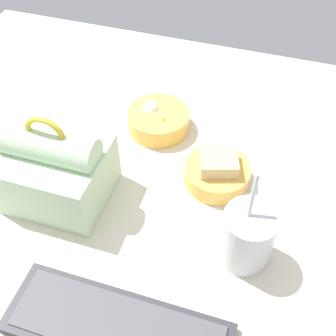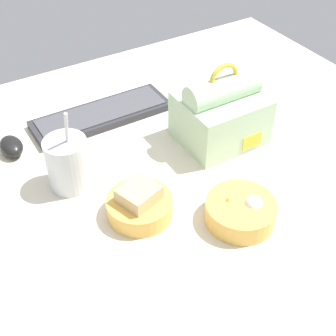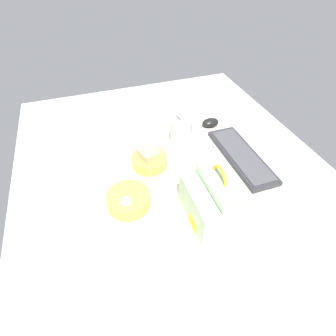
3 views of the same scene
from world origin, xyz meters
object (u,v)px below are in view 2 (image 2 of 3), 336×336
at_px(lunch_bag, 221,113).
at_px(bento_bowl_sandwich, 139,205).
at_px(bento_bowl_snacks, 240,211).
at_px(keyboard, 103,114).
at_px(computer_mouse, 11,146).
at_px(soup_cup, 68,162).

relative_size(lunch_bag, bento_bowl_sandwich, 1.52).
bearing_deg(bento_bowl_sandwich, bento_bowl_snacks, -35.30).
bearing_deg(bento_bowl_sandwich, keyboard, 76.85).
height_order(lunch_bag, bento_bowl_snacks, lunch_bag).
height_order(lunch_bag, bento_bowl_sandwich, lunch_bag).
relative_size(bento_bowl_snacks, computer_mouse, 1.81).
xyz_separation_m(soup_cup, computer_mouse, (-0.07, 0.17, -0.04)).
distance_m(soup_cup, bento_bowl_sandwich, 0.17).
height_order(soup_cup, bento_bowl_sandwich, soup_cup).
bearing_deg(soup_cup, bento_bowl_snacks, -47.56).
bearing_deg(bento_bowl_sandwich, soup_cup, 118.55).
height_order(bento_bowl_sandwich, bento_bowl_snacks, bento_bowl_sandwich).
height_order(bento_bowl_sandwich, computer_mouse, bento_bowl_sandwich).
bearing_deg(computer_mouse, bento_bowl_snacks, -53.75).
bearing_deg(computer_mouse, bento_bowl_sandwich, -63.71).
bearing_deg(soup_cup, bento_bowl_sandwich, -61.45).
bearing_deg(keyboard, bento_bowl_snacks, -79.96).
distance_m(bento_bowl_sandwich, bento_bowl_snacks, 0.19).
height_order(soup_cup, bento_bowl_snacks, soup_cup).
bearing_deg(lunch_bag, bento_bowl_sandwich, -156.35).
relative_size(keyboard, lunch_bag, 1.76).
distance_m(soup_cup, computer_mouse, 0.19).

